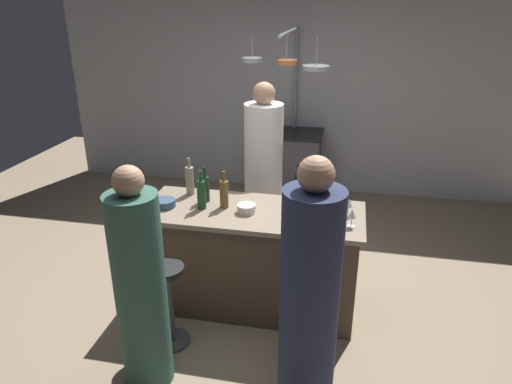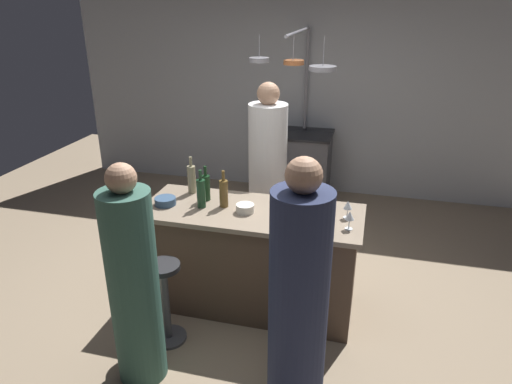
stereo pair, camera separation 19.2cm
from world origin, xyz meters
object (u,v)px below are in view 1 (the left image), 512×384
wine_glass_near_right_guest (352,214)px  mixing_bowl_blue (165,203)px  wine_bottle_amber (224,194)px  mixing_bowl_ceramic (246,209)px  pepper_mill (329,220)px  stove_range (291,165)px  bar_stool_right (310,320)px  wine_glass_by_chef (349,204)px  bar_stool_left (169,302)px  wine_bottle_white (190,180)px  guest_left (141,289)px  chef (263,179)px  wine_bottle_dark (297,187)px  wine_bottle_green (201,194)px  wine_bottle_red (205,188)px  guest_right (309,301)px

wine_glass_near_right_guest → mixing_bowl_blue: 1.51m
wine_bottle_amber → mixing_bowl_ceramic: (0.20, -0.06, -0.09)m
pepper_mill → stove_range: bearing=102.9°
bar_stool_right → wine_glass_by_chef: bearing=72.5°
bar_stool_left → wine_bottle_white: (-0.09, 0.85, 0.65)m
guest_left → wine_bottle_white: guest_left is taller
chef → bar_stool_left: size_ratio=2.62×
wine_bottle_dark → wine_bottle_green: bearing=-157.4°
pepper_mill → wine_bottle_green: wine_bottle_green is taller
mixing_bowl_blue → wine_bottle_dark: bearing=17.9°
wine_glass_near_right_guest → bar_stool_right: bearing=-116.3°
stove_range → wine_bottle_amber: wine_bottle_amber is taller
wine_bottle_white → mixing_bowl_ceramic: (0.56, -0.27, -0.10)m
wine_bottle_red → pepper_mill: bearing=-19.5°
wine_bottle_white → wine_bottle_red: 0.21m
wine_bottle_amber → wine_bottle_red: wine_bottle_amber is taller
stove_range → wine_bottle_amber: 2.51m
pepper_mill → mixing_bowl_ceramic: 0.70m
guest_right → pepper_mill: size_ratio=8.19×
pepper_mill → guest_right: bearing=-94.9°
wine_bottle_amber → guest_right: bearing=-51.4°
wine_bottle_red → wine_bottle_green: 0.15m
bar_stool_left → guest_left: bearing=-93.4°
wine_bottle_white → mixing_bowl_ceramic: size_ratio=2.26×
pepper_mill → wine_glass_near_right_guest: bearing=37.7°
stove_range → wine_bottle_amber: size_ratio=2.85×
stove_range → wine_bottle_red: size_ratio=2.93×
wine_bottle_white → wine_bottle_amber: bearing=-29.8°
chef → wine_bottle_amber: chef is taller
guest_left → wine_bottle_red: bearing=84.5°
wine_bottle_dark → wine_glass_near_right_guest: 0.61m
pepper_mill → chef: bearing=120.9°
mixing_bowl_ceramic → wine_bottle_amber: bearing=162.5°
stove_range → wine_glass_by_chef: size_ratio=6.10×
wine_bottle_green → chef: bearing=70.7°
chef → guest_left: chef is taller
guest_left → guest_right: 1.10m
chef → bar_stool_left: (-0.43, -1.53, -0.45)m
wine_glass_by_chef → wine_glass_near_right_guest: same height
wine_bottle_amber → pepper_mill: bearing=-18.2°
pepper_mill → bar_stool_left: bearing=-162.6°
wine_bottle_dark → mixing_bowl_blue: (-1.05, -0.34, -0.10)m
wine_glass_by_chef → wine_glass_near_right_guest: (0.03, -0.19, 0.00)m
stove_range → mixing_bowl_ceramic: (-0.04, -2.50, 0.49)m
bar_stool_left → mixing_bowl_ceramic: bearing=50.6°
wine_glass_near_right_guest → mixing_bowl_blue: bearing=177.6°
wine_bottle_amber → mixing_bowl_blue: 0.50m
mixing_bowl_blue → bar_stool_right: bearing=-23.3°
pepper_mill → wine_bottle_dark: bearing=118.6°
pepper_mill → wine_glass_by_chef: pepper_mill is taller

